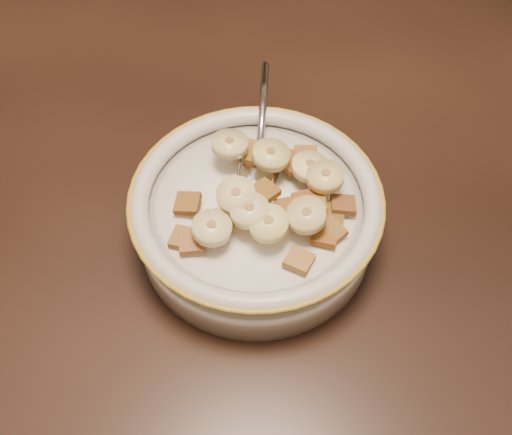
# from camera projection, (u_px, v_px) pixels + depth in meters

# --- Properties ---
(table) EXTENTS (1.41, 0.92, 0.04)m
(table) POSITION_uv_depth(u_px,v_px,m) (244.00, 231.00, 0.60)
(table) COLOR black
(table) RESTS_ON floor
(cereal_bowl) EXTENTS (0.20, 0.20, 0.05)m
(cereal_bowl) POSITION_uv_depth(u_px,v_px,m) (256.00, 221.00, 0.55)
(cereal_bowl) COLOR beige
(cereal_bowl) RESTS_ON table
(milk) EXTENTS (0.17, 0.17, 0.00)m
(milk) POSITION_uv_depth(u_px,v_px,m) (256.00, 205.00, 0.53)
(milk) COLOR white
(milk) RESTS_ON cereal_bowl
(spoon) EXTENTS (0.04, 0.05, 0.01)m
(spoon) POSITION_uv_depth(u_px,v_px,m) (258.00, 171.00, 0.55)
(spoon) COLOR #ADAFBE
(spoon) RESTS_ON cereal_bowl
(cereal_square_0) EXTENTS (0.03, 0.03, 0.01)m
(cereal_square_0) POSITION_uv_depth(u_px,v_px,m) (218.00, 226.00, 0.50)
(cereal_square_0) COLOR brown
(cereal_square_0) RESTS_ON milk
(cereal_square_1) EXTENTS (0.02, 0.03, 0.01)m
(cereal_square_1) POSITION_uv_depth(u_px,v_px,m) (299.00, 260.00, 0.49)
(cereal_square_1) COLOR olive
(cereal_square_1) RESTS_ON milk
(cereal_square_2) EXTENTS (0.03, 0.03, 0.01)m
(cereal_square_2) POSITION_uv_depth(u_px,v_px,m) (331.00, 232.00, 0.51)
(cereal_square_2) COLOR brown
(cereal_square_2) RESTS_ON milk
(cereal_square_3) EXTENTS (0.03, 0.03, 0.01)m
(cereal_square_3) POSITION_uv_depth(u_px,v_px,m) (291.00, 162.00, 0.54)
(cereal_square_3) COLOR brown
(cereal_square_3) RESTS_ON milk
(cereal_square_4) EXTENTS (0.03, 0.03, 0.01)m
(cereal_square_4) POSITION_uv_depth(u_px,v_px,m) (304.00, 160.00, 0.55)
(cereal_square_4) COLOR brown
(cereal_square_4) RESTS_ON milk
(cereal_square_5) EXTENTS (0.02, 0.02, 0.01)m
(cereal_square_5) POSITION_uv_depth(u_px,v_px,m) (325.00, 236.00, 0.51)
(cereal_square_5) COLOR brown
(cereal_square_5) RESTS_ON milk
(cereal_square_6) EXTENTS (0.02, 0.02, 0.01)m
(cereal_square_6) POSITION_uv_depth(u_px,v_px,m) (247.00, 149.00, 0.56)
(cereal_square_6) COLOR brown
(cereal_square_6) RESTS_ON milk
(cereal_square_7) EXTENTS (0.02, 0.02, 0.01)m
(cereal_square_7) POSITION_uv_depth(u_px,v_px,m) (184.00, 238.00, 0.50)
(cereal_square_7) COLOR brown
(cereal_square_7) RESTS_ON milk
(cereal_square_8) EXTENTS (0.03, 0.03, 0.01)m
(cereal_square_8) POSITION_uv_depth(u_px,v_px,m) (239.00, 194.00, 0.51)
(cereal_square_8) COLOR brown
(cereal_square_8) RESTS_ON milk
(cereal_square_9) EXTENTS (0.02, 0.02, 0.01)m
(cereal_square_9) POSITION_uv_depth(u_px,v_px,m) (188.00, 203.00, 0.52)
(cereal_square_9) COLOR brown
(cereal_square_9) RESTS_ON milk
(cereal_square_10) EXTENTS (0.03, 0.03, 0.01)m
(cereal_square_10) POSITION_uv_depth(u_px,v_px,m) (307.00, 212.00, 0.51)
(cereal_square_10) COLOR brown
(cereal_square_10) RESTS_ON milk
(cereal_square_11) EXTENTS (0.03, 0.02, 0.01)m
(cereal_square_11) POSITION_uv_depth(u_px,v_px,m) (192.00, 242.00, 0.50)
(cereal_square_11) COLOR brown
(cereal_square_11) RESTS_ON milk
(cereal_square_12) EXTENTS (0.03, 0.03, 0.01)m
(cereal_square_12) POSITION_uv_depth(u_px,v_px,m) (307.00, 202.00, 0.52)
(cereal_square_12) COLOR brown
(cereal_square_12) RESTS_ON milk
(cereal_square_13) EXTENTS (0.03, 0.03, 0.01)m
(cereal_square_13) POSITION_uv_depth(u_px,v_px,m) (325.00, 174.00, 0.54)
(cereal_square_13) COLOR brown
(cereal_square_13) RESTS_ON milk
(cereal_square_14) EXTENTS (0.03, 0.03, 0.01)m
(cereal_square_14) POSITION_uv_depth(u_px,v_px,m) (264.00, 192.00, 0.51)
(cereal_square_14) COLOR brown
(cereal_square_14) RESTS_ON milk
(cereal_square_15) EXTENTS (0.02, 0.02, 0.01)m
(cereal_square_15) POSITION_uv_depth(u_px,v_px,m) (305.00, 155.00, 0.55)
(cereal_square_15) COLOR olive
(cereal_square_15) RESTS_ON milk
(cereal_square_16) EXTENTS (0.02, 0.02, 0.01)m
(cereal_square_16) POSITION_uv_depth(u_px,v_px,m) (343.00, 205.00, 0.52)
(cereal_square_16) COLOR brown
(cereal_square_16) RESTS_ON milk
(cereal_square_17) EXTENTS (0.03, 0.03, 0.01)m
(cereal_square_17) POSITION_uv_depth(u_px,v_px,m) (288.00, 209.00, 0.51)
(cereal_square_17) COLOR brown
(cereal_square_17) RESTS_ON milk
(cereal_square_18) EXTENTS (0.02, 0.02, 0.01)m
(cereal_square_18) POSITION_uv_depth(u_px,v_px,m) (313.00, 202.00, 0.52)
(cereal_square_18) COLOR brown
(cereal_square_18) RESTS_ON milk
(cereal_square_19) EXTENTS (0.02, 0.02, 0.01)m
(cereal_square_19) POSITION_uv_depth(u_px,v_px,m) (256.00, 156.00, 0.55)
(cereal_square_19) COLOR brown
(cereal_square_19) RESTS_ON milk
(cereal_square_20) EXTENTS (0.02, 0.02, 0.01)m
(cereal_square_20) POSITION_uv_depth(u_px,v_px,m) (332.00, 214.00, 0.52)
(cereal_square_20) COLOR brown
(cereal_square_20) RESTS_ON milk
(banana_slice_0) EXTENTS (0.04, 0.04, 0.02)m
(banana_slice_0) POSITION_uv_depth(u_px,v_px,m) (310.00, 167.00, 0.53)
(banana_slice_0) COLOR beige
(banana_slice_0) RESTS_ON milk
(banana_slice_1) EXTENTS (0.04, 0.04, 0.02)m
(banana_slice_1) POSITION_uv_depth(u_px,v_px,m) (271.00, 155.00, 0.53)
(banana_slice_1) COLOR #D0C364
(banana_slice_1) RESTS_ON milk
(banana_slice_2) EXTENTS (0.04, 0.04, 0.01)m
(banana_slice_2) POSITION_uv_depth(u_px,v_px,m) (325.00, 176.00, 0.52)
(banana_slice_2) COLOR tan
(banana_slice_2) RESTS_ON milk
(banana_slice_3) EXTENTS (0.04, 0.04, 0.01)m
(banana_slice_3) POSITION_uv_depth(u_px,v_px,m) (249.00, 211.00, 0.49)
(banana_slice_3) COLOR #F9E09C
(banana_slice_3) RESTS_ON milk
(banana_slice_4) EXTENTS (0.04, 0.04, 0.01)m
(banana_slice_4) POSITION_uv_depth(u_px,v_px,m) (212.00, 228.00, 0.49)
(banana_slice_4) COLOR #C7BD83
(banana_slice_4) RESTS_ON milk
(banana_slice_5) EXTENTS (0.04, 0.04, 0.02)m
(banana_slice_5) POSITION_uv_depth(u_px,v_px,m) (230.00, 144.00, 0.54)
(banana_slice_5) COLOR beige
(banana_slice_5) RESTS_ON milk
(banana_slice_6) EXTENTS (0.04, 0.04, 0.02)m
(banana_slice_6) POSITION_uv_depth(u_px,v_px,m) (236.00, 195.00, 0.50)
(banana_slice_6) COLOR #FFDE98
(banana_slice_6) RESTS_ON milk
(banana_slice_7) EXTENTS (0.04, 0.04, 0.01)m
(banana_slice_7) POSITION_uv_depth(u_px,v_px,m) (268.00, 224.00, 0.49)
(banana_slice_7) COLOR #F0E376
(banana_slice_7) RESTS_ON milk
(banana_slice_8) EXTENTS (0.03, 0.03, 0.02)m
(banana_slice_8) POSITION_uv_depth(u_px,v_px,m) (306.00, 215.00, 0.49)
(banana_slice_8) COLOR #CFBA85
(banana_slice_8) RESTS_ON milk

